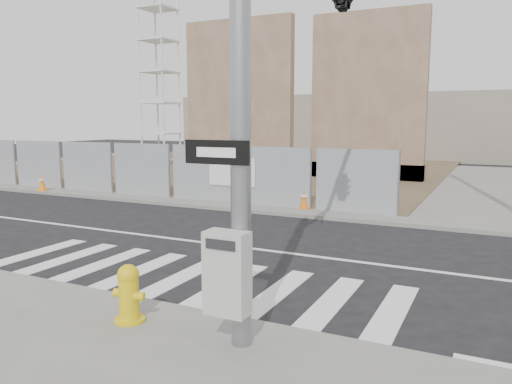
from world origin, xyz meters
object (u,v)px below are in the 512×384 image
at_px(signal_pole, 317,13).
at_px(traffic_cone_d, 304,199).
at_px(traffic_cone_c, 187,188).
at_px(crane_tower, 158,26).
at_px(fire_hydrant, 129,293).
at_px(traffic_cone_b, 42,183).

relative_size(signal_pole, traffic_cone_d, 10.69).
xyz_separation_m(signal_pole, traffic_cone_c, (-7.58, 7.30, -4.29)).
relative_size(signal_pole, crane_tower, 0.39).
xyz_separation_m(fire_hydrant, traffic_cone_d, (-1.01, 9.86, -0.10)).
xyz_separation_m(signal_pole, traffic_cone_d, (-2.81, 7.05, -4.34)).
xyz_separation_m(signal_pole, crane_tower, (-17.49, 19.05, 4.24)).
bearing_deg(traffic_cone_d, signal_pole, -68.28).
xyz_separation_m(fire_hydrant, traffic_cone_c, (-5.78, 10.11, -0.04)).
bearing_deg(signal_pole, traffic_cone_b, 155.95).
relative_size(traffic_cone_c, traffic_cone_d, 1.17).
xyz_separation_m(crane_tower, fire_hydrant, (15.70, -21.86, -8.48)).
distance_m(fire_hydrant, traffic_cone_c, 11.65).
distance_m(signal_pole, fire_hydrant, 5.40).
height_order(crane_tower, traffic_cone_d, crane_tower).
bearing_deg(traffic_cone_b, traffic_cone_c, 9.11).
height_order(crane_tower, traffic_cone_b, crane_tower).
relative_size(signal_pole, traffic_cone_b, 10.27).
bearing_deg(crane_tower, traffic_cone_d, -39.25).
relative_size(signal_pole, traffic_cone_c, 9.12).
bearing_deg(signal_pole, crane_tower, 132.57).
distance_m(crane_tower, traffic_cone_c, 17.58).
bearing_deg(fire_hydrant, crane_tower, 106.05).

